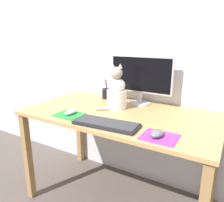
# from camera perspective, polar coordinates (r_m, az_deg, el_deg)

# --- Properties ---
(ground_plane) EXTENTS (12.00, 12.00, 0.00)m
(ground_plane) POSITION_cam_1_polar(r_m,az_deg,el_deg) (1.97, 1.81, -24.26)
(ground_plane) COLOR #564C47
(wall_back) EXTENTS (7.00, 0.04, 2.50)m
(wall_back) POSITION_cam_1_polar(r_m,az_deg,el_deg) (1.87, 8.21, 15.08)
(wall_back) COLOR silver
(wall_back) RESTS_ON ground_plane
(desk) EXTENTS (1.38, 0.74, 0.76)m
(desk) POSITION_cam_1_polar(r_m,az_deg,el_deg) (1.63, 2.02, -6.23)
(desk) COLOR tan
(desk) RESTS_ON ground_plane
(monitor) EXTENTS (0.52, 0.17, 0.39)m
(monitor) POSITION_cam_1_polar(r_m,az_deg,el_deg) (1.76, 7.47, 6.10)
(monitor) COLOR #B2B2B7
(monitor) RESTS_ON desk
(keyboard) EXTENTS (0.42, 0.19, 0.02)m
(keyboard) POSITION_cam_1_polar(r_m,az_deg,el_deg) (1.36, -1.54, -5.92)
(keyboard) COLOR black
(keyboard) RESTS_ON desk
(mousepad_left) EXTENTS (0.19, 0.17, 0.00)m
(mousepad_left) POSITION_cam_1_polar(r_m,az_deg,el_deg) (1.57, -11.19, -3.51)
(mousepad_left) COLOR #238438
(mousepad_left) RESTS_ON desk
(mousepad_right) EXTENTS (0.20, 0.17, 0.00)m
(mousepad_right) POSITION_cam_1_polar(r_m,az_deg,el_deg) (1.23, 12.32, -9.15)
(mousepad_right) COLOR purple
(mousepad_right) RESTS_ON desk
(computer_mouse_left) EXTENTS (0.06, 0.10, 0.03)m
(computer_mouse_left) POSITION_cam_1_polar(r_m,az_deg,el_deg) (1.57, -10.84, -2.84)
(computer_mouse_left) COLOR white
(computer_mouse_left) RESTS_ON mousepad_left
(computer_mouse_right) EXTENTS (0.06, 0.10, 0.04)m
(computer_mouse_right) POSITION_cam_1_polar(r_m,az_deg,el_deg) (1.22, 11.63, -8.28)
(computer_mouse_right) COLOR slate
(computer_mouse_right) RESTS_ON mousepad_right
(cat) EXTENTS (0.20, 0.23, 0.35)m
(cat) POSITION_cam_1_polar(r_m,az_deg,el_deg) (1.65, 1.21, 2.36)
(cat) COLOR white
(cat) RESTS_ON desk
(pen_cup) EXTENTS (0.07, 0.07, 0.18)m
(pen_cup) POSITION_cam_1_polar(r_m,az_deg,el_deg) (1.95, -1.52, 2.01)
(pen_cup) COLOR black
(pen_cup) RESTS_ON desk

